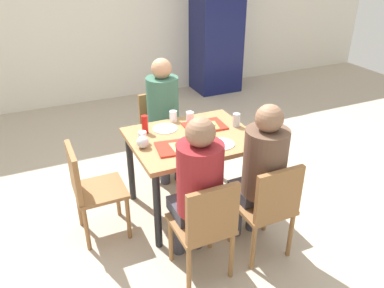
{
  "coord_description": "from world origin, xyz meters",
  "views": [
    {
      "loc": [
        -1.23,
        -2.69,
        2.22
      ],
      "look_at": [
        0.0,
        0.0,
        0.67
      ],
      "focal_mm": 36.07,
      "sensor_mm": 36.0,
      "label": 1
    }
  ],
  "objects_px": {
    "drink_fridge": "(216,32)",
    "paper_plate_center": "(165,129)",
    "chair_left_end": "(89,186)",
    "chair_near_left": "(206,224)",
    "paper_plate_near_edge": "(221,144)",
    "pizza_slice_a": "(182,146)",
    "person_far_side": "(164,110)",
    "foil_bundle": "(143,142)",
    "person_in_red": "(198,184)",
    "plastic_cup_b": "(214,149)",
    "condiment_bottle": "(145,124)",
    "soda_can": "(236,120)",
    "chair_far_side": "(160,127)",
    "pizza_slice_b": "(209,125)",
    "person_in_brown_jacket": "(261,168)",
    "plastic_cup_a": "(173,116)",
    "main_table": "(192,147)",
    "chair_near_right": "(269,205)",
    "plastic_cup_c": "(143,137)",
    "plastic_cup_d": "(190,117)",
    "tray_red_far": "(205,126)"
  },
  "relations": [
    {
      "from": "condiment_bottle",
      "to": "drink_fridge",
      "type": "xyz_separation_m",
      "value": [
        2.07,
        2.62,
        0.13
      ]
    },
    {
      "from": "person_in_red",
      "to": "foil_bundle",
      "type": "distance_m",
      "value": 0.68
    },
    {
      "from": "person_far_side",
      "to": "condiment_bottle",
      "type": "height_order",
      "value": "person_far_side"
    },
    {
      "from": "tray_red_far",
      "to": "soda_can",
      "type": "xyz_separation_m",
      "value": [
        0.26,
        -0.11,
        0.05
      ]
    },
    {
      "from": "pizza_slice_b",
      "to": "drink_fridge",
      "type": "xyz_separation_m",
      "value": [
        1.52,
        2.75,
        0.18
      ]
    },
    {
      "from": "paper_plate_near_edge",
      "to": "soda_can",
      "type": "relative_size",
      "value": 1.8
    },
    {
      "from": "chair_near_right",
      "to": "chair_far_side",
      "type": "bearing_deg",
      "value": 99.22
    },
    {
      "from": "chair_near_left",
      "to": "plastic_cup_b",
      "type": "height_order",
      "value": "plastic_cup_b"
    },
    {
      "from": "drink_fridge",
      "to": "paper_plate_center",
      "type": "bearing_deg",
      "value": -125.77
    },
    {
      "from": "person_far_side",
      "to": "paper_plate_center",
      "type": "xyz_separation_m",
      "value": [
        -0.16,
        -0.44,
        0.01
      ]
    },
    {
      "from": "chair_far_side",
      "to": "main_table",
      "type": "bearing_deg",
      "value": -90.0
    },
    {
      "from": "plastic_cup_c",
      "to": "plastic_cup_b",
      "type": "bearing_deg",
      "value": -43.58
    },
    {
      "from": "main_table",
      "to": "paper_plate_center",
      "type": "relative_size",
      "value": 4.77
    },
    {
      "from": "chair_near_right",
      "to": "plastic_cup_a",
      "type": "relative_size",
      "value": 8.39
    },
    {
      "from": "chair_near_right",
      "to": "foil_bundle",
      "type": "relative_size",
      "value": 8.39
    },
    {
      "from": "soda_can",
      "to": "plastic_cup_a",
      "type": "bearing_deg",
      "value": 144.28
    },
    {
      "from": "paper_plate_near_edge",
      "to": "condiment_bottle",
      "type": "bearing_deg",
      "value": 136.87
    },
    {
      "from": "chair_far_side",
      "to": "plastic_cup_b",
      "type": "bearing_deg",
      "value": -88.71
    },
    {
      "from": "chair_near_left",
      "to": "person_far_side",
      "type": "bearing_deg",
      "value": 79.93
    },
    {
      "from": "person_in_red",
      "to": "chair_left_end",
      "type": "bearing_deg",
      "value": 134.03
    },
    {
      "from": "chair_near_left",
      "to": "pizza_slice_b",
      "type": "relative_size",
      "value": 3.5
    },
    {
      "from": "chair_left_end",
      "to": "pizza_slice_a",
      "type": "bearing_deg",
      "value": -12.34
    },
    {
      "from": "tray_red_far",
      "to": "chair_far_side",
      "type": "bearing_deg",
      "value": 105.09
    },
    {
      "from": "person_in_brown_jacket",
      "to": "plastic_cup_a",
      "type": "relative_size",
      "value": 12.49
    },
    {
      "from": "chair_near_left",
      "to": "paper_plate_near_edge",
      "type": "bearing_deg",
      "value": 53.87
    },
    {
      "from": "person_in_red",
      "to": "paper_plate_center",
      "type": "xyz_separation_m",
      "value": [
        0.1,
        0.9,
        0.01
      ]
    },
    {
      "from": "plastic_cup_c",
      "to": "drink_fridge",
      "type": "distance_m",
      "value": 3.52
    },
    {
      "from": "person_in_brown_jacket",
      "to": "chair_far_side",
      "type": "bearing_deg",
      "value": 100.07
    },
    {
      "from": "chair_left_end",
      "to": "plastic_cup_a",
      "type": "relative_size",
      "value": 8.39
    },
    {
      "from": "chair_left_end",
      "to": "drink_fridge",
      "type": "xyz_separation_m",
      "value": [
        2.64,
        2.85,
        0.46
      ]
    },
    {
      "from": "paper_plate_center",
      "to": "soda_can",
      "type": "distance_m",
      "value": 0.64
    },
    {
      "from": "chair_far_side",
      "to": "chair_left_end",
      "type": "bearing_deg",
      "value": -138.34
    },
    {
      "from": "main_table",
      "to": "pizza_slice_b",
      "type": "relative_size",
      "value": 4.38
    },
    {
      "from": "plastic_cup_d",
      "to": "paper_plate_center",
      "type": "bearing_deg",
      "value": -170.81
    },
    {
      "from": "paper_plate_near_edge",
      "to": "pizza_slice_a",
      "type": "xyz_separation_m",
      "value": [
        -0.32,
        0.07,
        0.02
      ]
    },
    {
      "from": "chair_far_side",
      "to": "pizza_slice_b",
      "type": "relative_size",
      "value": 3.5
    },
    {
      "from": "pizza_slice_a",
      "to": "plastic_cup_b",
      "type": "distance_m",
      "value": 0.27
    },
    {
      "from": "person_in_red",
      "to": "condiment_bottle",
      "type": "relative_size",
      "value": 7.81
    },
    {
      "from": "person_far_side",
      "to": "foil_bundle",
      "type": "xyz_separation_m",
      "value": [
        -0.45,
        -0.69,
        0.06
      ]
    },
    {
      "from": "person_in_red",
      "to": "plastic_cup_a",
      "type": "height_order",
      "value": "person_in_red"
    },
    {
      "from": "pizza_slice_a",
      "to": "plastic_cup_d",
      "type": "bearing_deg",
      "value": 58.69
    },
    {
      "from": "paper_plate_near_edge",
      "to": "plastic_cup_d",
      "type": "bearing_deg",
      "value": 95.88
    },
    {
      "from": "pizza_slice_a",
      "to": "plastic_cup_b",
      "type": "height_order",
      "value": "plastic_cup_b"
    },
    {
      "from": "person_in_red",
      "to": "plastic_cup_b",
      "type": "relative_size",
      "value": 12.49
    },
    {
      "from": "chair_near_right",
      "to": "plastic_cup_d",
      "type": "relative_size",
      "value": 8.39
    },
    {
      "from": "chair_near_right",
      "to": "paper_plate_near_edge",
      "type": "relative_size",
      "value": 3.81
    },
    {
      "from": "soda_can",
      "to": "foil_bundle",
      "type": "relative_size",
      "value": 1.22
    },
    {
      "from": "chair_left_end",
      "to": "condiment_bottle",
      "type": "distance_m",
      "value": 0.7
    },
    {
      "from": "chair_left_end",
      "to": "soda_can",
      "type": "bearing_deg",
      "value": 0.9
    },
    {
      "from": "person_in_red",
      "to": "condiment_bottle",
      "type": "xyz_separation_m",
      "value": [
        -0.08,
        0.9,
        0.09
      ]
    }
  ]
}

